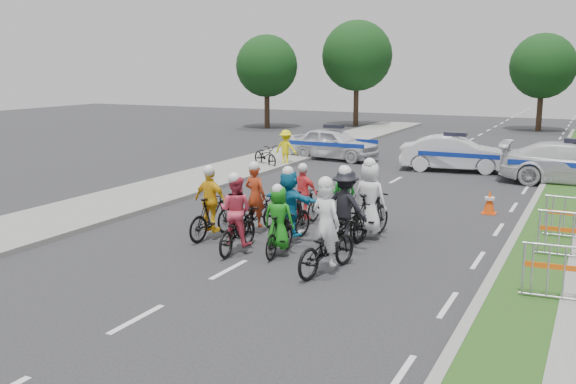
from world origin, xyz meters
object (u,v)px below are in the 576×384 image
at_px(rider_0, 326,241).
at_px(police_car_2, 576,164).
at_px(police_car_0, 334,144).
at_px(rider_4, 346,217).
at_px(rider_6, 256,209).
at_px(rider_9, 304,201).
at_px(tree_3, 357,56).
at_px(rider_3, 212,210).
at_px(cone_0, 489,202).
at_px(rider_5, 289,210).
at_px(tree_0, 267,66).
at_px(rider_1, 279,227).
at_px(rider_2, 237,222).
at_px(rider_8, 344,204).
at_px(rider_7, 370,207).
at_px(marshal_hiviz, 286,148).
at_px(tree_4, 543,66).
at_px(police_car_1, 454,154).

height_order(rider_0, police_car_2, rider_0).
bearing_deg(police_car_0, police_car_2, -93.46).
bearing_deg(rider_4, rider_6, 2.46).
height_order(rider_4, rider_9, rider_4).
bearing_deg(police_car_0, tree_3, 25.15).
bearing_deg(rider_3, rider_9, -118.58).
distance_m(police_car_0, cone_0, 11.65).
relative_size(rider_5, tree_0, 0.30).
bearing_deg(tree_0, rider_3, -64.68).
bearing_deg(cone_0, rider_0, -106.90).
xyz_separation_m(rider_1, rider_6, (-1.45, 1.54, -0.04)).
relative_size(rider_2, rider_8, 1.10).
xyz_separation_m(rider_2, rider_5, (0.72, 1.29, 0.10)).
bearing_deg(rider_9, rider_5, 110.26).
height_order(rider_7, marshal_hiviz, rider_7).
distance_m(police_car_0, tree_4, 19.64).
xyz_separation_m(rider_3, tree_4, (4.68, 32.04, 3.47)).
xyz_separation_m(rider_9, cone_0, (4.24, 3.66, -0.32)).
bearing_deg(rider_6, tree_3, -67.92).
height_order(marshal_hiviz, tree_0, tree_0).
bearing_deg(rider_2, police_car_0, -81.38).
height_order(rider_3, rider_4, rider_4).
xyz_separation_m(rider_7, tree_3, (-10.82, 28.30, 4.10)).
bearing_deg(rider_6, police_car_0, -69.61).
height_order(rider_8, police_car_0, rider_8).
relative_size(rider_0, rider_3, 1.13).
distance_m(police_car_1, marshal_hiviz, 7.01).
relative_size(rider_3, rider_6, 0.99).
bearing_deg(police_car_0, rider_7, -145.73).
bearing_deg(rider_5, cone_0, -117.99).
bearing_deg(rider_8, tree_0, -52.30).
relative_size(rider_5, rider_8, 1.10).
relative_size(rider_0, police_car_0, 0.50).
bearing_deg(rider_6, rider_7, -158.39).
height_order(rider_1, tree_4, tree_4).
bearing_deg(marshal_hiviz, rider_6, 114.80).
height_order(police_car_1, tree_3, tree_3).
bearing_deg(cone_0, rider_8, -132.94).
height_order(rider_2, police_car_0, rider_2).
relative_size(rider_5, rider_7, 0.92).
distance_m(rider_6, police_car_0, 13.48).
relative_size(rider_9, police_car_0, 0.41).
distance_m(rider_1, marshal_hiviz, 13.28).
xyz_separation_m(police_car_1, tree_3, (-10.49, 16.85, 4.18)).
xyz_separation_m(rider_7, tree_0, (-15.82, 24.30, 3.40)).
height_order(rider_8, police_car_1, rider_8).
height_order(rider_1, rider_6, rider_6).
distance_m(police_car_1, police_car_2, 4.74).
relative_size(police_car_0, tree_4, 0.67).
relative_size(rider_4, rider_5, 1.09).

